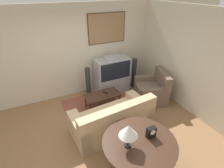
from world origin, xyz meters
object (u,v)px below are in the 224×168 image
object	(u,v)px
coffee_table	(102,96)
tv	(112,75)
speaker_tower_right	(134,73)
couch	(113,120)
armchair	(152,90)
mantel_clock	(151,132)
console_table	(139,144)
speaker_tower_left	(88,84)
table_lamp	(128,131)

from	to	relation	value
coffee_table	tv	bearing A→B (deg)	47.15
coffee_table	speaker_tower_right	distance (m)	1.63
couch	armchair	size ratio (longest dim) A/B	1.65
couch	mantel_clock	xyz separation A→B (m)	(0.19, -1.12, 0.53)
coffee_table	speaker_tower_right	world-z (taller)	speaker_tower_right
console_table	mantel_clock	world-z (taller)	mantel_clock
tv	couch	xyz separation A→B (m)	(-0.80, -1.67, -0.26)
speaker_tower_left	table_lamp	bearing A→B (deg)	-95.39
couch	coffee_table	world-z (taller)	couch
coffee_table	table_lamp	xyz separation A→B (m)	(-0.43, -2.08, 0.70)
tv	armchair	xyz separation A→B (m)	(0.86, -0.98, -0.27)
console_table	speaker_tower_right	xyz separation A→B (m)	(1.67, 2.79, -0.22)
console_table	mantel_clock	distance (m)	0.29
tv	mantel_clock	distance (m)	2.87
tv	speaker_tower_right	size ratio (longest dim) A/B	1.23
speaker_tower_left	speaker_tower_right	distance (m)	1.64
tv	speaker_tower_left	size ratio (longest dim) A/B	1.23
tv	couch	world-z (taller)	tv
table_lamp	mantel_clock	size ratio (longest dim) A/B	2.21
speaker_tower_left	speaker_tower_right	size ratio (longest dim) A/B	1.00
couch	table_lamp	world-z (taller)	table_lamp
coffee_table	speaker_tower_right	bearing A→B (deg)	25.25
speaker_tower_right	tv	bearing A→B (deg)	179.40
tv	speaker_tower_right	xyz separation A→B (m)	(0.82, -0.01, -0.11)
table_lamp	speaker_tower_left	xyz separation A→B (m)	(0.26, 2.78, -0.61)
couch	speaker_tower_left	distance (m)	1.67
tv	table_lamp	size ratio (longest dim) A/B	2.74
coffee_table	table_lamp	distance (m)	2.24
couch	armchair	bearing A→B (deg)	-161.99
console_table	table_lamp	xyz separation A→B (m)	(-0.23, 0.01, 0.39)
tv	coffee_table	distance (m)	0.98
armchair	console_table	size ratio (longest dim) A/B	0.91
console_table	tv	bearing A→B (deg)	73.13
mantel_clock	speaker_tower_right	xyz separation A→B (m)	(1.43, 2.78, -0.38)
speaker_tower_right	armchair	bearing A→B (deg)	-87.75
armchair	mantel_clock	xyz separation A→B (m)	(-1.47, -1.81, 0.54)
tv	mantel_clock	world-z (taller)	tv
console_table	speaker_tower_left	size ratio (longest dim) A/B	1.30
couch	speaker_tower_left	bearing A→B (deg)	-93.94
couch	coffee_table	distance (m)	0.98
coffee_table	console_table	world-z (taller)	console_table
tv	console_table	xyz separation A→B (m)	(-0.85, -2.80, 0.11)
table_lamp	speaker_tower_left	world-z (taller)	table_lamp
couch	speaker_tower_left	xyz separation A→B (m)	(-0.02, 1.66, 0.15)
couch	console_table	size ratio (longest dim) A/B	1.50
armchair	console_table	distance (m)	2.53
armchair	table_lamp	distance (m)	2.76
speaker_tower_left	console_table	bearing A→B (deg)	-90.63
coffee_table	console_table	size ratio (longest dim) A/B	0.76
coffee_table	mantel_clock	world-z (taller)	mantel_clock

